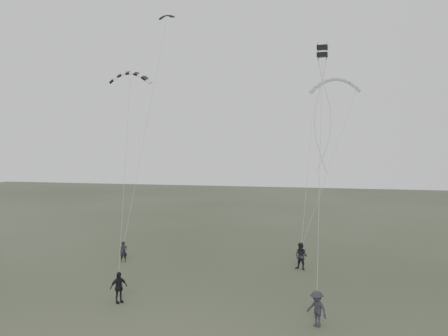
% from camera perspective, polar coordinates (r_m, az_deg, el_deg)
% --- Properties ---
extents(ground, '(140.00, 140.00, 0.00)m').
position_cam_1_polar(ground, '(26.56, -5.27, -15.77)').
color(ground, '#313A27').
rests_on(ground, ground).
extents(flyer_left, '(0.65, 0.62, 1.50)m').
position_cam_1_polar(flyer_left, '(33.49, -12.99, -10.60)').
color(flyer_left, black).
rests_on(flyer_left, ground).
extents(flyer_right, '(1.11, 1.00, 1.86)m').
position_cam_1_polar(flyer_right, '(31.06, 10.04, -11.28)').
color(flyer_right, black).
rests_on(flyer_right, ground).
extents(flyer_center, '(0.93, 1.03, 1.68)m').
position_cam_1_polar(flyer_center, '(25.10, -13.60, -14.91)').
color(flyer_center, black).
rests_on(flyer_center, ground).
extents(flyer_far, '(1.24, 1.17, 1.69)m').
position_cam_1_polar(flyer_far, '(21.91, 12.03, -17.53)').
color(flyer_far, '#26262B').
rests_on(flyer_far, ground).
extents(kite_dark_small, '(1.57, 0.93, 0.61)m').
position_cam_1_polar(kite_dark_small, '(41.33, -7.53, 19.13)').
color(kite_dark_small, black).
rests_on(kite_dark_small, flyer_left).
extents(kite_pale_large, '(4.25, 1.52, 1.90)m').
position_cam_1_polar(kite_pale_large, '(38.38, 14.31, 11.16)').
color(kite_pale_large, '#949698').
rests_on(kite_pale_large, flyer_right).
extents(kite_striped, '(3.17, 1.79, 1.36)m').
position_cam_1_polar(kite_striped, '(32.66, -12.16, 12.04)').
color(kite_striped, black).
rests_on(kite_striped, flyer_center).
extents(kite_box, '(0.69, 0.73, 0.75)m').
position_cam_1_polar(kite_box, '(28.05, 12.72, 14.67)').
color(kite_box, black).
rests_on(kite_box, flyer_far).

